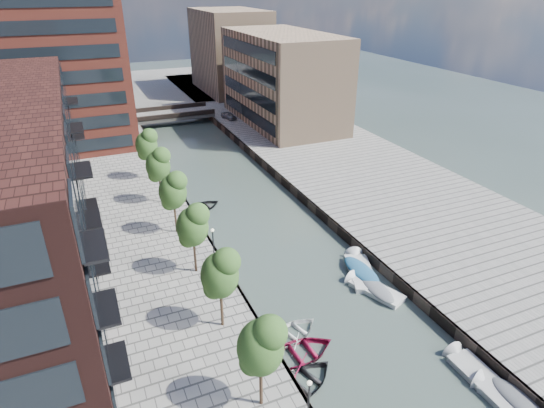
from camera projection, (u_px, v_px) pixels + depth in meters
water at (235, 193)px, 52.68m from camera, size 300.00×300.00×0.00m
quay_right at (353, 169)px, 58.15m from camera, size 20.00×140.00×1.00m
quay_wall_left at (183, 198)px, 50.29m from camera, size 0.25×140.00×1.00m
quay_wall_right at (283, 181)px, 54.63m from camera, size 0.25×140.00×1.00m
far_closure at (147, 88)px, 101.84m from camera, size 80.00×40.00×1.00m
apartment_block at (21, 192)px, 33.79m from camera, size 8.00×38.00×14.00m
tower at (47, 32)px, 60.12m from camera, size 18.00×18.00×30.00m
tan_block_near at (282, 78)px, 72.94m from camera, size 12.00×25.00×14.00m
tan_block_far at (230, 51)px, 93.89m from camera, size 12.00×20.00×16.00m
bridge at (174, 114)px, 78.40m from camera, size 13.00×6.00×1.30m
tree_1 at (260, 344)px, 23.44m from camera, size 2.50×2.50×5.95m
tree_2 at (220, 272)px, 29.20m from camera, size 2.50×2.50×5.95m
tree_3 at (192, 224)px, 34.96m from camera, size 2.50×2.50×5.95m
tree_4 at (173, 190)px, 40.72m from camera, size 2.50×2.50×5.95m
tree_5 at (158, 164)px, 46.48m from camera, size 2.50×2.50×5.95m
tree_6 at (146, 143)px, 52.24m from camera, size 2.50×2.50×5.95m
lamp_0 at (308, 405)px, 22.22m from camera, size 0.24×0.24×4.12m
lamp_1 at (214, 247)px, 35.39m from camera, size 0.24×0.24×4.12m
lamp_2 at (170, 175)px, 48.56m from camera, size 0.24×0.24×4.12m
sloop_1 at (303, 386)px, 27.66m from camera, size 5.61×4.78×0.98m
sloop_2 at (300, 356)px, 29.81m from camera, size 5.20×3.89×1.03m
sloop_3 at (293, 335)px, 31.58m from camera, size 4.91×4.15×0.87m
sloop_4 at (202, 209)px, 49.07m from camera, size 4.99×4.11×0.90m
motorboat_1 at (511, 399)px, 26.52m from camera, size 3.10×4.97×1.57m
motorboat_2 at (475, 373)px, 28.40m from camera, size 1.78×5.01×1.67m
motorboat_3 at (360, 270)px, 38.35m from camera, size 3.71×5.80×1.83m
motorboat_4 at (372, 289)px, 36.04m from camera, size 3.26×5.01×1.58m
car at (229, 116)px, 76.96m from camera, size 2.23×3.63×1.15m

